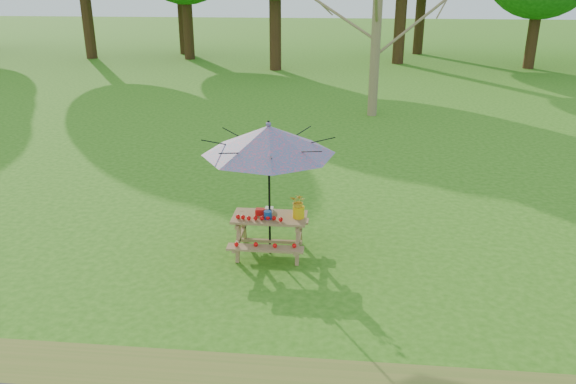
# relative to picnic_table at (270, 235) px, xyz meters

# --- Properties ---
(ground) EXTENTS (120.00, 120.00, 0.00)m
(ground) POSITION_rel_picnic_table_xyz_m (-1.57, -0.50, -0.33)
(ground) COLOR #2F6C14
(ground) RESTS_ON ground
(drygrass_strip) EXTENTS (120.00, 1.20, 0.01)m
(drygrass_strip) POSITION_rel_picnic_table_xyz_m (-1.57, -3.30, -0.32)
(drygrass_strip) COLOR olive
(drygrass_strip) RESTS_ON ground
(picnic_table) EXTENTS (1.20, 1.32, 0.67)m
(picnic_table) POSITION_rel_picnic_table_xyz_m (0.00, 0.00, 0.00)
(picnic_table) COLOR olive
(picnic_table) RESTS_ON ground
(patio_umbrella) EXTENTS (2.42, 2.42, 2.25)m
(patio_umbrella) POSITION_rel_picnic_table_xyz_m (0.00, 0.00, 1.62)
(patio_umbrella) COLOR black
(patio_umbrella) RESTS_ON ground
(produce_bins) EXTENTS (0.29, 0.43, 0.13)m
(produce_bins) POSITION_rel_picnic_table_xyz_m (-0.07, 0.02, 0.40)
(produce_bins) COLOR red
(produce_bins) RESTS_ON picnic_table
(tomatoes_row) EXTENTS (0.77, 0.13, 0.07)m
(tomatoes_row) POSITION_rel_picnic_table_xyz_m (-0.15, -0.18, 0.38)
(tomatoes_row) COLOR #F10908
(tomatoes_row) RESTS_ON picnic_table
(flower_bucket) EXTENTS (0.31, 0.29, 0.42)m
(flower_bucket) POSITION_rel_picnic_table_xyz_m (0.47, -0.01, 0.56)
(flower_bucket) COLOR yellow
(flower_bucket) RESTS_ON picnic_table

